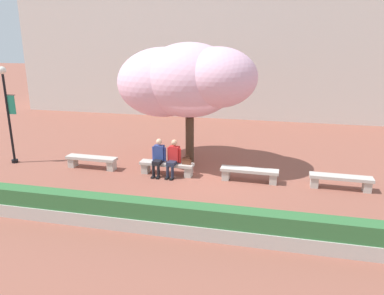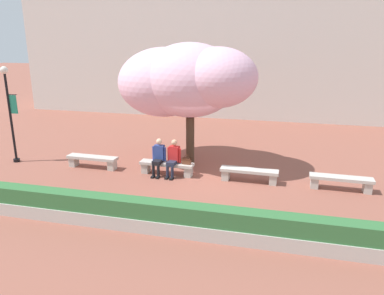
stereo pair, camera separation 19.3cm
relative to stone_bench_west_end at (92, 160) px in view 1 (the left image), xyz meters
The scene contains 12 objects.
ground_plane 4.34m from the stone_bench_west_end, ahead, with size 100.00×100.00×0.00m, color #8E5142.
building_facade 13.14m from the stone_bench_west_end, 69.87° to the left, with size 28.00×4.00×8.15m, color beige.
stone_bench_west_end is the anchor object (origin of this frame).
stone_bench_near_west 2.89m from the stone_bench_west_end, ahead, with size 1.93×0.46×0.45m.
stone_bench_center 5.78m from the stone_bench_west_end, ahead, with size 1.93×0.46×0.45m.
stone_bench_near_east 8.66m from the stone_bench_west_end, ahead, with size 1.93×0.46×0.45m.
person_seated_left 2.64m from the stone_bench_west_end, ahead, with size 0.51×0.69×1.29m.
person_seated_right 3.18m from the stone_bench_west_end, ahead, with size 0.51×0.71×1.29m.
handbag 3.62m from the stone_bench_west_end, ahead, with size 0.30×0.15×0.34m.
cherry_tree_main 4.50m from the stone_bench_west_end, 21.31° to the left, with size 5.18×3.87×4.52m.
lamp_post_with_banner 3.75m from the stone_bench_west_end, behind, with size 0.54×0.28×3.66m.
planter_hedge_foreground 5.83m from the stone_bench_west_end, 41.99° to the right, with size 13.31×0.50×0.80m.
Camera 1 is at (2.25, -11.89, 4.67)m, focal length 35.00 mm.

